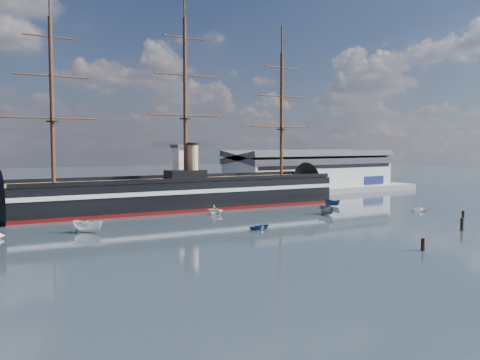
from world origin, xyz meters
TOP-DOWN VIEW (x-y plane):
  - ground at (0.00, 40.00)m, footprint 600.00×600.00m
  - quay at (10.00, 76.00)m, footprint 180.00×18.00m
  - warehouse at (58.00, 80.00)m, footprint 63.00×21.00m
  - quay_tower at (3.00, 73.00)m, footprint 5.00×5.00m
  - warship at (-6.43, 60.00)m, footprint 113.38×22.02m
  - motorboat_a at (-36.46, 36.07)m, footprint 7.83×6.91m
  - motorboat_b at (-6.08, 21.23)m, footprint 1.83×3.29m
  - motorboat_c at (20.58, 30.67)m, footprint 6.59×3.04m
  - motorboat_d at (-2.01, 45.99)m, footprint 7.41×5.74m
  - motorboat_e at (44.85, 21.57)m, footprint 2.56×3.34m
  - motorboat_f at (34.02, 43.02)m, footprint 6.18×3.61m
  - piling_near_mid at (2.78, -10.95)m, footprint 0.64×0.64m
  - piling_near_right at (26.08, -2.23)m, footprint 0.64×0.64m
  - piling_far_right at (38.17, 5.60)m, footprint 0.64×0.64m

SIDE VIEW (x-z plane):
  - ground at x=0.00m, z-range 0.00..0.00m
  - quay at x=10.00m, z-range -1.00..1.00m
  - motorboat_a at x=-36.46m, z-range -1.54..1.54m
  - motorboat_b at x=-6.08m, z-range -0.72..0.72m
  - motorboat_c at x=20.58m, z-range -1.27..1.27m
  - motorboat_d at x=-2.01m, z-range -1.25..1.25m
  - motorboat_e at x=44.85m, z-range -0.73..0.73m
  - motorboat_f at x=34.02m, z-range -1.16..1.16m
  - piling_near_mid at x=2.78m, z-range -1.37..1.37m
  - piling_near_right at x=26.08m, z-range -1.61..1.61m
  - piling_far_right at x=38.17m, z-range -1.49..1.49m
  - warship at x=-6.43m, z-range -22.93..31.01m
  - warehouse at x=58.00m, z-range 2.18..13.78m
  - quay_tower at x=3.00m, z-range 2.25..17.25m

